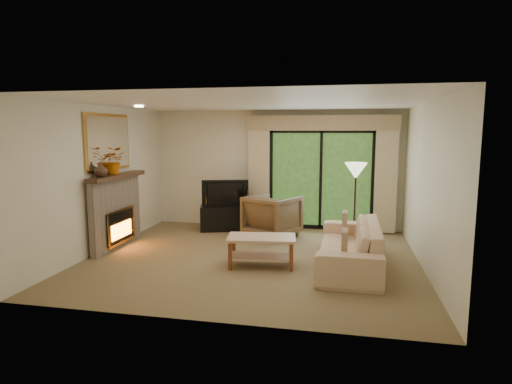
% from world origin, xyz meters
% --- Properties ---
extents(floor, '(5.50, 5.50, 0.00)m').
position_xyz_m(floor, '(0.00, 0.00, 0.00)').
color(floor, olive).
rests_on(floor, ground).
extents(ceiling, '(5.50, 5.50, 0.00)m').
position_xyz_m(ceiling, '(0.00, 0.00, 2.60)').
color(ceiling, white).
rests_on(ceiling, ground).
extents(wall_back, '(5.00, 0.00, 5.00)m').
position_xyz_m(wall_back, '(0.00, 2.50, 1.30)').
color(wall_back, beige).
rests_on(wall_back, ground).
extents(wall_front, '(5.00, 0.00, 5.00)m').
position_xyz_m(wall_front, '(0.00, -2.50, 1.30)').
color(wall_front, beige).
rests_on(wall_front, ground).
extents(wall_left, '(0.00, 5.00, 5.00)m').
position_xyz_m(wall_left, '(-2.75, 0.00, 1.30)').
color(wall_left, beige).
rests_on(wall_left, ground).
extents(wall_right, '(0.00, 5.00, 5.00)m').
position_xyz_m(wall_right, '(2.75, 0.00, 1.30)').
color(wall_right, beige).
rests_on(wall_right, ground).
extents(fireplace, '(0.24, 1.70, 1.37)m').
position_xyz_m(fireplace, '(-2.63, 0.20, 0.69)').
color(fireplace, slate).
rests_on(fireplace, floor).
extents(mirror, '(0.07, 1.45, 1.02)m').
position_xyz_m(mirror, '(-2.71, 0.20, 1.95)').
color(mirror, '#C48A3C').
rests_on(mirror, wall_left).
extents(sliding_door, '(2.26, 0.10, 2.16)m').
position_xyz_m(sliding_door, '(1.00, 2.45, 1.10)').
color(sliding_door, black).
rests_on(sliding_door, floor).
extents(curtain_left, '(0.45, 0.18, 2.35)m').
position_xyz_m(curtain_left, '(-0.35, 2.34, 1.20)').
color(curtain_left, '#CFB78F').
rests_on(curtain_left, floor).
extents(curtain_right, '(0.45, 0.18, 2.35)m').
position_xyz_m(curtain_right, '(2.35, 2.34, 1.20)').
color(curtain_right, '#CFB78F').
rests_on(curtain_right, floor).
extents(cornice, '(3.20, 0.24, 0.32)m').
position_xyz_m(cornice, '(1.00, 2.36, 2.32)').
color(cornice, tan).
rests_on(cornice, wall_back).
extents(media_console, '(1.17, 0.77, 0.54)m').
position_xyz_m(media_console, '(-1.02, 1.95, 0.27)').
color(media_console, black).
rests_on(media_console, floor).
extents(tv, '(1.00, 0.41, 0.58)m').
position_xyz_m(tv, '(-1.02, 1.95, 0.83)').
color(tv, black).
rests_on(tv, media_console).
extents(armchair, '(1.26, 1.27, 0.87)m').
position_xyz_m(armchair, '(0.09, 1.53, 0.43)').
color(armchair, brown).
rests_on(armchair, floor).
extents(sofa, '(0.96, 2.41, 0.70)m').
position_xyz_m(sofa, '(1.61, -0.09, 0.35)').
color(sofa, '#D5AD8B').
rests_on(sofa, floor).
extents(pillow_near, '(0.09, 0.34, 0.34)m').
position_xyz_m(pillow_near, '(1.53, -0.78, 0.58)').
color(pillow_near, brown).
rests_on(pillow_near, sofa).
extents(pillow_far, '(0.10, 0.35, 0.35)m').
position_xyz_m(pillow_far, '(1.53, 0.61, 0.58)').
color(pillow_far, brown).
rests_on(pillow_far, sofa).
extents(coffee_table, '(1.15, 0.73, 0.49)m').
position_xyz_m(coffee_table, '(0.23, -0.38, 0.24)').
color(coffee_table, tan).
rests_on(coffee_table, floor).
extents(floor_lamp, '(0.49, 0.49, 1.57)m').
position_xyz_m(floor_lamp, '(1.71, 1.27, 0.78)').
color(floor_lamp, '#F4E9C1').
rests_on(floor_lamp, floor).
extents(vase, '(0.30, 0.30, 0.25)m').
position_xyz_m(vase, '(-2.61, -0.28, 1.50)').
color(vase, '#402A1C').
rests_on(vase, fireplace).
extents(branches, '(0.52, 0.48, 0.50)m').
position_xyz_m(branches, '(-2.61, 0.15, 1.62)').
color(branches, '#B25907').
rests_on(branches, fireplace).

